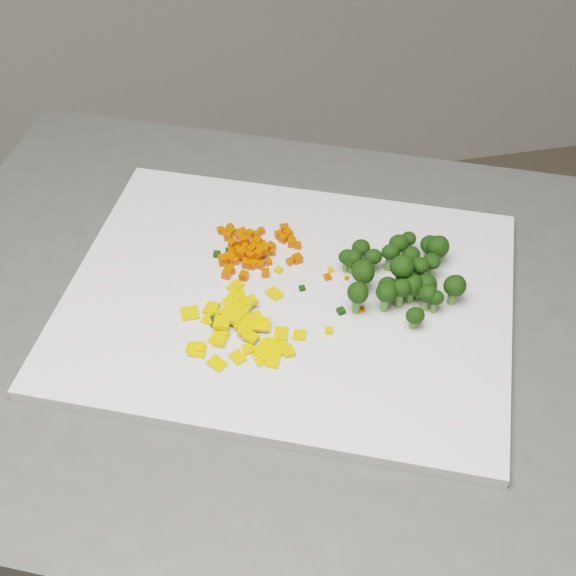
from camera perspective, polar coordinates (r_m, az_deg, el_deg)
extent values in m
cube|color=#4B4B48|center=(1.19, 1.68, -17.39)|extent=(1.06, 0.93, 0.90)
cube|color=silver|center=(0.83, 0.00, -0.78)|extent=(0.56, 0.51, 0.01)
cube|color=#D13B02|center=(0.90, -4.02, 3.99)|extent=(0.01, 0.01, 0.01)
cube|color=#D13B02|center=(0.89, -3.12, 3.75)|extent=(0.01, 0.01, 0.01)
cube|color=#D13B02|center=(0.90, -4.81, 4.11)|extent=(0.01, 0.01, 0.01)
cube|color=#D13B02|center=(0.89, -3.26, 3.95)|extent=(0.01, 0.01, 0.01)
cube|color=#D13B02|center=(0.89, -0.34, 3.52)|extent=(0.01, 0.01, 0.01)
cube|color=#D13B02|center=(0.90, -4.59, 4.02)|extent=(0.01, 0.01, 0.01)
cube|color=#D13B02|center=(0.87, -4.04, 2.53)|extent=(0.01, 0.01, 0.01)
cube|color=#D13B02|center=(0.85, -4.16, 1.28)|extent=(0.01, 0.01, 0.01)
cube|color=#D13B02|center=(0.86, -2.63, 2.73)|extent=(0.01, 0.01, 0.01)
cube|color=#D13B02|center=(0.89, -4.37, 3.79)|extent=(0.01, 0.01, 0.01)
cube|color=#D13B02|center=(0.89, -2.75, 3.84)|extent=(0.01, 0.01, 0.01)
cube|color=#D13B02|center=(0.88, -1.26, 2.94)|extent=(0.01, 0.01, 0.01)
cube|color=#D13B02|center=(0.86, -3.39, 2.52)|extent=(0.01, 0.01, 0.01)
cube|color=#D13B02|center=(0.86, 0.67, 2.10)|extent=(0.01, 0.01, 0.01)
cube|color=#D13B02|center=(0.87, -2.34, 3.05)|extent=(0.01, 0.01, 0.01)
cube|color=#D13B02|center=(0.86, -1.38, 1.85)|extent=(0.01, 0.01, 0.01)
cube|color=#D13B02|center=(0.86, -3.00, 1.91)|extent=(0.01, 0.01, 0.01)
cube|color=#D13B02|center=(0.87, -3.08, 2.31)|extent=(0.01, 0.01, 0.01)
cube|color=#D13B02|center=(0.86, -2.51, 1.69)|extent=(0.01, 0.01, 0.01)
cube|color=#D13B02|center=(0.88, 0.72, 3.05)|extent=(0.01, 0.01, 0.01)
cube|color=#D13B02|center=(0.88, -2.03, 3.00)|extent=(0.01, 0.01, 0.01)
cube|color=#D13B02|center=(0.88, -3.50, 2.93)|extent=(0.01, 0.01, 0.01)
cube|color=#D13B02|center=(0.86, -1.98, 1.66)|extent=(0.01, 0.01, 0.01)
cube|color=#D13B02|center=(0.86, -4.69, 2.01)|extent=(0.01, 0.01, 0.01)
cube|color=#D13B02|center=(0.86, -2.35, 1.80)|extent=(0.01, 0.01, 0.01)
cube|color=#D13B02|center=(0.85, -4.37, 1.00)|extent=(0.01, 0.01, 0.01)
cube|color=#D13B02|center=(0.87, -3.96, 3.19)|extent=(0.01, 0.01, 0.01)
cube|color=#D13B02|center=(0.90, -0.26, 4.23)|extent=(0.01, 0.01, 0.01)
cube|color=#D13B02|center=(0.86, -4.64, 1.97)|extent=(0.01, 0.01, 0.01)
cube|color=#D13B02|center=(0.87, -1.80, 2.96)|extent=(0.01, 0.01, 0.01)
cube|color=#D13B02|center=(0.90, -1.92, 4.07)|extent=(0.01, 0.01, 0.01)
cube|color=#D13B02|center=(0.89, 0.11, 3.67)|extent=(0.01, 0.01, 0.01)
cube|color=#D13B02|center=(0.88, -1.90, 3.08)|extent=(0.01, 0.01, 0.01)
cube|color=#D13B02|center=(0.86, -3.20, 2.52)|extent=(0.01, 0.01, 0.01)
cube|color=#D13B02|center=(0.86, -1.98, 2.82)|extent=(0.01, 0.01, 0.01)
cube|color=#D13B02|center=(0.87, -2.21, 3.28)|extent=(0.01, 0.01, 0.01)
cube|color=#D13B02|center=(0.86, -2.95, 1.75)|extent=(0.01, 0.01, 0.01)
cube|color=#D13B02|center=(0.86, 0.15, 1.88)|extent=(0.01, 0.01, 0.01)
cube|color=#D13B02|center=(0.88, -2.93, 3.43)|extent=(0.01, 0.01, 0.01)
cube|color=#D13B02|center=(0.87, -3.20, 3.40)|extent=(0.01, 0.01, 0.01)
cube|color=#D13B02|center=(0.89, -0.70, 3.81)|extent=(0.01, 0.01, 0.01)
cube|color=#D13B02|center=(0.84, -3.15, 0.87)|extent=(0.01, 0.01, 0.01)
cube|color=#D13B02|center=(0.88, 0.29, 3.25)|extent=(0.01, 0.01, 0.01)
cube|color=#D13B02|center=(0.88, -3.82, 2.92)|extent=(0.01, 0.01, 0.01)
cube|color=#D13B02|center=(0.87, -3.10, 2.95)|extent=(0.01, 0.01, 0.01)
cube|color=#D13B02|center=(0.86, -3.84, 1.99)|extent=(0.01, 0.01, 0.01)
cube|color=#D13B02|center=(0.86, -4.47, 2.12)|extent=(0.01, 0.01, 0.01)
cube|color=#D13B02|center=(0.87, -2.25, 2.75)|extent=(0.01, 0.01, 0.01)
cube|color=#D13B02|center=(0.89, -4.32, 3.68)|extent=(0.01, 0.01, 0.01)
cube|color=#D13B02|center=(0.89, -2.27, 3.81)|extent=(0.01, 0.01, 0.01)
cube|color=#D13B02|center=(0.88, -3.43, 3.78)|extent=(0.01, 0.01, 0.01)
cube|color=#D13B02|center=(0.85, -1.61, 1.08)|extent=(0.01, 0.01, 0.01)
cube|color=#D13B02|center=(0.90, -4.13, 4.33)|extent=(0.01, 0.01, 0.01)
cube|color=#D13B02|center=(0.88, -4.04, 2.77)|extent=(0.01, 0.01, 0.01)
cube|color=#D13B02|center=(0.85, -2.15, 2.44)|extent=(0.01, 0.01, 0.01)
cube|color=#D13B02|center=(0.87, -1.12, 2.56)|extent=(0.01, 0.01, 0.01)
cube|color=#D13B02|center=(0.86, -1.75, 2.71)|extent=(0.01, 0.01, 0.01)
cube|color=#D13B02|center=(0.87, -2.70, 2.61)|extent=(0.01, 0.01, 0.01)
cube|color=#D13B02|center=(0.86, -4.12, 2.11)|extent=(0.01, 0.01, 0.01)
cube|color=#D13B02|center=(0.89, -0.01, 3.86)|extent=(0.01, 0.01, 0.01)
cube|color=#D13B02|center=(0.86, -2.72, 2.32)|extent=(0.01, 0.01, 0.01)
cube|color=#F7AF0D|center=(0.82, -3.80, -0.70)|extent=(0.02, 0.02, 0.01)
cube|color=#F7AF0D|center=(0.78, -4.85, -3.75)|extent=(0.02, 0.02, 0.01)
cube|color=#F7AF0D|center=(0.78, -1.44, -4.10)|extent=(0.02, 0.02, 0.01)
cube|color=#F7AF0D|center=(0.81, -6.99, -1.81)|extent=(0.02, 0.02, 0.01)
cube|color=#F7AF0D|center=(0.81, -3.15, -1.37)|extent=(0.02, 0.02, 0.01)
cube|color=#F7AF0D|center=(0.81, -5.67, -2.24)|extent=(0.02, 0.02, 0.01)
cube|color=#F7AF0D|center=(0.78, -2.67, -3.48)|extent=(0.02, 0.02, 0.00)
cube|color=#F7AF0D|center=(0.81, -2.81, -0.95)|extent=(0.02, 0.02, 0.01)
cube|color=#F7AF0D|center=(0.77, -1.04, -5.20)|extent=(0.02, 0.02, 0.00)
cube|color=#F7AF0D|center=(0.79, -4.72, -2.46)|extent=(0.02, 0.02, 0.01)
cube|color=#F7AF0D|center=(0.81, -5.24, -1.93)|extent=(0.02, 0.02, 0.01)
cube|color=#F7AF0D|center=(0.79, -3.09, -2.91)|extent=(0.02, 0.02, 0.01)
cube|color=#F7AF0D|center=(0.83, -3.62, -0.33)|extent=(0.02, 0.02, 0.01)
cube|color=#F7AF0D|center=(0.78, -2.88, -4.35)|extent=(0.01, 0.01, 0.01)
cube|color=#F7AF0D|center=(0.78, -6.47, -4.47)|extent=(0.02, 0.02, 0.00)
cube|color=#F7AF0D|center=(0.80, -3.32, -2.39)|extent=(0.02, 0.02, 0.00)
cube|color=#F7AF0D|center=(0.80, -4.20, -1.65)|extent=(0.02, 0.02, 0.00)
cube|color=#F7AF0D|center=(0.81, -5.46, -1.47)|extent=(0.02, 0.02, 0.01)
cube|color=#F7AF0D|center=(0.77, -1.40, -4.69)|extent=(0.02, 0.02, 0.01)
cube|color=#F7AF0D|center=(0.82, -3.84, -0.75)|extent=(0.02, 0.02, 0.01)
cube|color=#F7AF0D|center=(0.79, 0.82, -3.37)|extent=(0.02, 0.02, 0.01)
cube|color=#F7AF0D|center=(0.79, -0.51, -3.30)|extent=(0.02, 0.02, 0.01)
cube|color=#F7AF0D|center=(0.78, -1.23, -3.99)|extent=(0.02, 0.02, 0.01)
cube|color=#F7AF0D|center=(0.77, -3.61, -4.95)|extent=(0.02, 0.02, 0.01)
cube|color=#F7AF0D|center=(0.79, -4.96, -3.55)|extent=(0.02, 0.02, 0.01)
cube|color=#F7AF0D|center=(0.78, -6.58, -4.23)|extent=(0.02, 0.02, 0.01)
cube|color=#F7AF0D|center=(0.77, -5.06, -5.38)|extent=(0.02, 0.02, 0.01)
cube|color=#F7AF0D|center=(0.77, -1.75, -4.45)|extent=(0.02, 0.02, 0.01)
cube|color=#F7AF0D|center=(0.80, -2.29, -2.15)|extent=(0.02, 0.02, 0.01)
cube|color=#F7AF0D|center=(0.78, -0.48, -4.30)|extent=(0.01, 0.02, 0.01)
cube|color=#F7AF0D|center=(0.77, -1.51, -5.02)|extent=(0.02, 0.02, 0.01)
cube|color=#F7AF0D|center=(0.83, -0.97, -0.42)|extent=(0.02, 0.02, 0.01)
cube|color=#F7AF0D|center=(0.84, -3.76, 0.11)|extent=(0.02, 0.02, 0.01)
cube|color=#F7AF0D|center=(0.79, -1.86, -2.60)|extent=(0.02, 0.02, 0.01)
cube|color=#F7AF0D|center=(0.79, -2.77, -2.63)|extent=(0.02, 0.02, 0.01)
cube|color=#F7AF0D|center=(0.77, -1.87, -5.04)|extent=(0.02, 0.02, 0.01)
cube|color=#F7AF0D|center=(0.80, -3.65, -2.10)|extent=(0.02, 0.02, 0.01)
cube|color=#F7AF0D|center=(0.82, -3.31, -1.14)|extent=(0.02, 0.02, 0.01)
cube|color=#F7AF0D|center=(0.82, -4.08, -1.12)|extent=(0.02, 0.02, 0.01)
cube|color=#F7AF0D|center=(0.77, 0.02, -4.52)|extent=(0.01, 0.01, 0.01)
cube|color=black|center=(0.83, 1.01, -0.01)|extent=(0.01, 0.01, 0.00)
cube|color=black|center=(0.78, -1.16, -3.78)|extent=(0.01, 0.01, 0.00)
cube|color=black|center=(0.89, -3.07, 3.27)|extent=(0.01, 0.01, 0.00)
cube|color=#F7AF0D|center=(0.85, 3.05, 1.30)|extent=(0.01, 0.01, 0.00)
cube|color=#F7AF0D|center=(0.80, -4.68, -2.74)|extent=(0.01, 0.01, 0.01)
cube|color=#D13B02|center=(0.84, 2.83, 0.78)|extent=(0.01, 0.01, 0.00)
cube|color=black|center=(0.81, 3.79, -1.64)|extent=(0.01, 0.01, 0.01)
cube|color=#D13B02|center=(0.86, 5.80, 1.70)|extent=(0.01, 0.01, 0.00)
cube|color=#F7AF0D|center=(0.85, -0.67, 1.28)|extent=(0.01, 0.01, 0.00)
cube|color=black|center=(0.88, -4.26, 2.66)|extent=(0.01, 0.01, 0.00)
cube|color=black|center=(0.80, -5.26, -2.21)|extent=(0.01, 0.01, 0.01)
cube|color=#D13B02|center=(0.85, 4.20, 0.70)|extent=(0.01, 0.01, 0.00)
cube|color=black|center=(0.80, -5.20, -2.68)|extent=(0.01, 0.01, 0.00)
cube|color=black|center=(0.87, -5.08, 2.42)|extent=(0.01, 0.01, 0.01)
cube|color=#D13B02|center=(0.81, 5.24, -1.53)|extent=(0.01, 0.01, 0.00)
cube|color=#F7AF0D|center=(0.79, 2.93, -3.04)|extent=(0.01, 0.01, 0.01)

